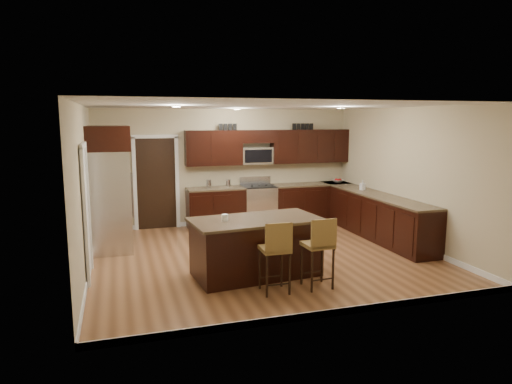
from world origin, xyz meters
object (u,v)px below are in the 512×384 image
object	(u,v)px
range	(258,205)
stool_mid	(276,249)
refrigerator	(110,188)
island	(256,249)
stool_right	(320,245)

from	to	relation	value
range	stool_mid	size ratio (longest dim) A/B	1.05
refrigerator	stool_mid	bearing A→B (deg)	-53.09
island	stool_right	distance (m)	1.13
refrigerator	stool_right	bearing A→B (deg)	-45.68
stool_right	range	bearing A→B (deg)	81.73
range	stool_mid	world-z (taller)	range
range	stool_right	xyz separation A→B (m)	(-0.39, -4.25, 0.19)
island	stool_right	bearing A→B (deg)	-55.72
stool_mid	stool_right	bearing A→B (deg)	0.55
stool_right	island	bearing A→B (deg)	127.22
range	island	distance (m)	3.58
range	stool_right	size ratio (longest dim) A/B	1.04
stool_mid	refrigerator	distance (m)	3.77
island	refrigerator	size ratio (longest dim) A/B	0.91
range	island	xyz separation A→B (m)	(-1.10, -3.40, -0.04)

